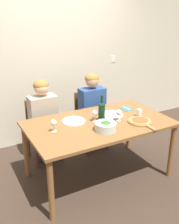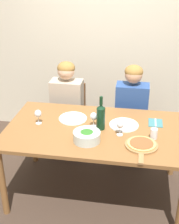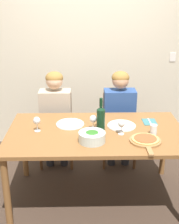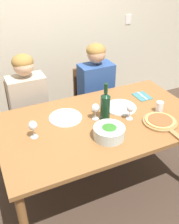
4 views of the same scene
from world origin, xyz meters
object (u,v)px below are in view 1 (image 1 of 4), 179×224
(chair_right, at_px, (89,117))
(wine_bottle, at_px, (102,111))
(dinner_plate_right, at_px, (112,115))
(wine_glass_centre, at_px, (95,114))
(chair_left, at_px, (42,127))
(fork_on_napkin, at_px, (127,109))
(dinner_plate_left, at_px, (74,121))
(wine_glass_left, at_px, (54,123))
(person_woman, at_px, (43,114))
(water_tumbler, at_px, (139,113))
(pizza_on_board, at_px, (140,121))
(broccoli_bowl, at_px, (106,126))
(person_man, at_px, (93,105))
(wine_glass_right, at_px, (119,113))

(chair_right, distance_m, wine_bottle, 0.98)
(dinner_plate_right, height_order, wine_glass_centre, wine_glass_centre)
(chair_left, distance_m, dinner_plate_right, 1.08)
(wine_bottle, xyz_separation_m, fork_on_napkin, (0.53, 0.20, -0.13))
(dinner_plate_left, relative_size, wine_glass_left, 1.93)
(person_woman, height_order, water_tumbler, person_woman)
(pizza_on_board, bearing_deg, wine_glass_left, 165.57)
(broccoli_bowl, bearing_deg, person_woman, 113.36)
(chair_right, xyz_separation_m, pizza_on_board, (0.13, -1.09, 0.32))
(chair_right, height_order, dinner_plate_right, chair_right)
(broccoli_bowl, relative_size, wine_glass_centre, 1.65)
(chair_right, distance_m, fork_on_napkin, 0.74)
(chair_left, distance_m, wine_glass_left, 0.93)
(chair_right, bearing_deg, pizza_on_board, -83.42)
(wine_bottle, bearing_deg, fork_on_napkin, 20.96)
(person_man, relative_size, pizza_on_board, 2.77)
(wine_bottle, height_order, wine_glass_centre, wine_bottle)
(chair_left, height_order, person_man, person_man)
(wine_bottle, xyz_separation_m, broccoli_bowl, (-0.09, -0.25, -0.09))
(broccoli_bowl, distance_m, wine_glass_right, 0.33)
(dinner_plate_left, relative_size, pizza_on_board, 0.67)
(wine_glass_left, xyz_separation_m, water_tumbler, (1.14, -0.10, -0.06))
(chair_right, height_order, dinner_plate_left, chair_right)
(pizza_on_board, bearing_deg, dinner_plate_right, 116.20)
(dinner_plate_left, height_order, pizza_on_board, pizza_on_board)
(broccoli_bowl, relative_size, water_tumbler, 2.52)
(chair_left, relative_size, wine_glass_left, 5.78)
(wine_bottle, height_order, pizza_on_board, wine_bottle)
(wine_glass_left, relative_size, water_tumbler, 1.52)
(broccoli_bowl, relative_size, dinner_plate_left, 0.85)
(wine_glass_left, bearing_deg, wine_glass_right, -6.43)
(wine_glass_centre, bearing_deg, chair_left, 118.84)
(fork_on_napkin, bearing_deg, broccoli_bowl, -144.27)
(broccoli_bowl, distance_m, water_tumbler, 0.62)
(pizza_on_board, xyz_separation_m, wine_glass_centre, (-0.47, 0.30, 0.09))
(chair_left, relative_size, wine_glass_centre, 5.78)
(chair_left, bearing_deg, fork_on_napkin, -30.76)
(wine_glass_right, bearing_deg, broccoli_bowl, -151.53)
(dinner_plate_right, bearing_deg, dinner_plate_left, 174.14)
(person_woman, height_order, wine_bottle, person_woman)
(chair_right, relative_size, fork_on_napkin, 4.85)
(person_man, height_order, wine_glass_right, person_man)
(person_man, relative_size, wine_glass_left, 7.98)
(chair_left, distance_m, pizza_on_board, 1.45)
(wine_bottle, relative_size, wine_glass_left, 2.26)
(person_woman, distance_m, dinner_plate_left, 0.60)
(pizza_on_board, xyz_separation_m, water_tumbler, (0.11, 0.16, 0.03))
(dinner_plate_left, distance_m, fork_on_napkin, 0.85)
(dinner_plate_left, distance_m, pizza_on_board, 0.82)
(person_woman, distance_m, fork_on_napkin, 1.16)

